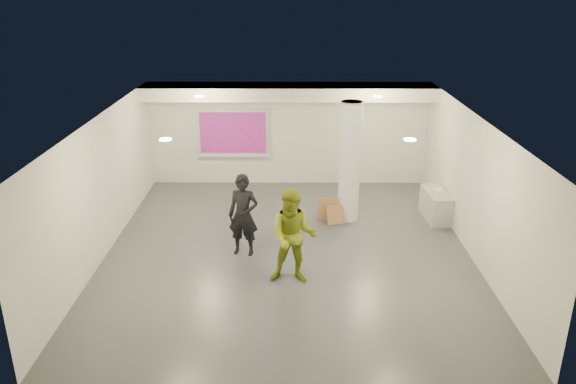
{
  "coord_description": "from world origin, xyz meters",
  "views": [
    {
      "loc": [
        0.04,
        -11.26,
        5.66
      ],
      "look_at": [
        0.0,
        0.4,
        1.25
      ],
      "focal_mm": 35.0,
      "sensor_mm": 36.0,
      "label": 1
    }
  ],
  "objects_px": {
    "column": "(350,162)",
    "woman": "(243,215)",
    "credenza": "(436,205)",
    "man": "(293,236)",
    "projection_screen": "(233,133)"
  },
  "relations": [
    {
      "from": "woman",
      "to": "man",
      "type": "distance_m",
      "value": 1.63
    },
    {
      "from": "projection_screen",
      "to": "credenza",
      "type": "bearing_deg",
      "value": -26.29
    },
    {
      "from": "column",
      "to": "woman",
      "type": "bearing_deg",
      "value": -142.04
    },
    {
      "from": "credenza",
      "to": "man",
      "type": "distance_m",
      "value": 4.84
    },
    {
      "from": "column",
      "to": "credenza",
      "type": "xyz_separation_m",
      "value": [
        2.22,
        0.02,
        -1.14
      ]
    },
    {
      "from": "projection_screen",
      "to": "man",
      "type": "xyz_separation_m",
      "value": [
        1.71,
        -5.79,
        -0.55
      ]
    },
    {
      "from": "column",
      "to": "woman",
      "type": "xyz_separation_m",
      "value": [
        -2.46,
        -1.92,
        -0.59
      ]
    },
    {
      "from": "man",
      "to": "projection_screen",
      "type": "bearing_deg",
      "value": 111.29
    },
    {
      "from": "projection_screen",
      "to": "man",
      "type": "bearing_deg",
      "value": -73.53
    },
    {
      "from": "woman",
      "to": "column",
      "type": "bearing_deg",
      "value": 48.58
    },
    {
      "from": "woman",
      "to": "man",
      "type": "height_order",
      "value": "man"
    },
    {
      "from": "column",
      "to": "man",
      "type": "distance_m",
      "value": 3.47
    },
    {
      "from": "woman",
      "to": "man",
      "type": "bearing_deg",
      "value": -37.97
    },
    {
      "from": "credenza",
      "to": "column",
      "type": "bearing_deg",
      "value": 177.0
    },
    {
      "from": "column",
      "to": "credenza",
      "type": "height_order",
      "value": "column"
    }
  ]
}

